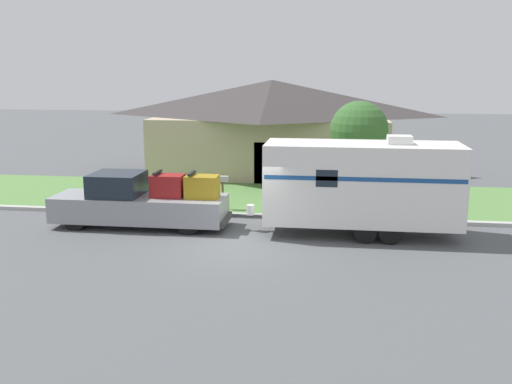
{
  "coord_description": "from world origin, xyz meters",
  "views": [
    {
      "loc": [
        2.85,
        -17.35,
        5.59
      ],
      "look_at": [
        0.23,
        1.98,
        1.4
      ],
      "focal_mm": 40.0,
      "sensor_mm": 36.0,
      "label": 1
    }
  ],
  "objects": [
    {
      "name": "pickup_truck",
      "position": [
        -3.99,
        1.98,
        0.89
      ],
      "size": [
        6.37,
        1.91,
        2.06
      ],
      "color": "black",
      "rests_on": "ground_plane"
    },
    {
      "name": "house_across_street",
      "position": [
        -0.5,
        13.93,
        2.62
      ],
      "size": [
        13.24,
        7.83,
        5.06
      ],
      "color": "tan",
      "rests_on": "ground_plane"
    },
    {
      "name": "ground_plane",
      "position": [
        0.0,
        0.0,
        0.0
      ],
      "size": [
        120.0,
        120.0,
        0.0
      ],
      "primitive_type": "plane",
      "color": "#515456"
    },
    {
      "name": "curb_strip",
      "position": [
        0.0,
        3.75,
        0.07
      ],
      "size": [
        80.0,
        0.3,
        0.14
      ],
      "color": "#ADADA8",
      "rests_on": "ground_plane"
    },
    {
      "name": "mailbox",
      "position": [
        -1.53,
        4.89,
        1.06
      ],
      "size": [
        0.48,
        0.2,
        1.39
      ],
      "color": "brown",
      "rests_on": "ground_plane"
    },
    {
      "name": "lawn_strip",
      "position": [
        0.0,
        7.4,
        0.01
      ],
      "size": [
        80.0,
        7.0,
        0.03
      ],
      "color": "#568442",
      "rests_on": "ground_plane"
    },
    {
      "name": "tree_in_yard",
      "position": [
        3.93,
        6.82,
        3.11
      ],
      "size": [
        2.42,
        2.42,
        4.34
      ],
      "color": "brown",
      "rests_on": "ground_plane"
    },
    {
      "name": "travel_trailer",
      "position": [
        3.88,
        1.98,
        1.81
      ],
      "size": [
        7.8,
        2.3,
        3.45
      ],
      "color": "black",
      "rests_on": "ground_plane"
    }
  ]
}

